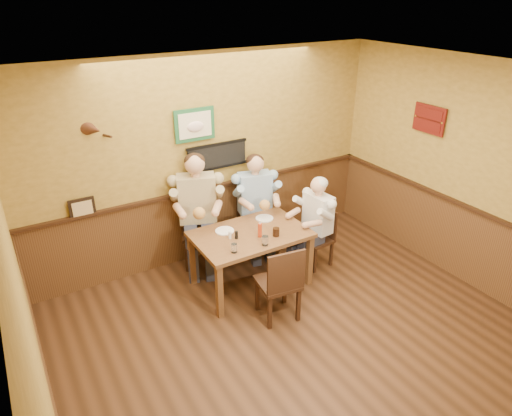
{
  "coord_description": "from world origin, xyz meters",
  "views": [
    {
      "loc": [
        -2.42,
        -2.76,
        3.5
      ],
      "look_at": [
        0.1,
        1.45,
        1.1
      ],
      "focal_mm": 32.0,
      "sensor_mm": 36.0,
      "label": 1
    }
  ],
  "objects_px": {
    "hot_sauce_bottle": "(260,229)",
    "pepper_shaker": "(236,235)",
    "diner_blue_polo": "(255,209)",
    "water_glass_left": "(234,248)",
    "chair_right_end": "(316,238)",
    "chair_near_side": "(278,281)",
    "water_glass_mid": "(265,241)",
    "chair_back_right": "(255,221)",
    "salt_shaker": "(230,235)",
    "diner_tan_shirt": "(198,216)",
    "cola_tumbler": "(276,232)",
    "diner_white_elder": "(317,227)",
    "dining_table": "(250,239)",
    "chair_back_left": "(199,231)"
  },
  "relations": [
    {
      "from": "chair_near_side",
      "to": "hot_sauce_bottle",
      "type": "height_order",
      "value": "chair_near_side"
    },
    {
      "from": "diner_blue_polo",
      "to": "hot_sauce_bottle",
      "type": "height_order",
      "value": "diner_blue_polo"
    },
    {
      "from": "chair_right_end",
      "to": "water_glass_left",
      "type": "bearing_deg",
      "value": -85.79
    },
    {
      "from": "chair_near_side",
      "to": "water_glass_mid",
      "type": "relative_size",
      "value": 8.3
    },
    {
      "from": "diner_blue_polo",
      "to": "pepper_shaker",
      "type": "relative_size",
      "value": 13.75
    },
    {
      "from": "cola_tumbler",
      "to": "pepper_shaker",
      "type": "height_order",
      "value": "cola_tumbler"
    },
    {
      "from": "diner_blue_polo",
      "to": "water_glass_mid",
      "type": "height_order",
      "value": "diner_blue_polo"
    },
    {
      "from": "diner_white_elder",
      "to": "cola_tumbler",
      "type": "relative_size",
      "value": 10.97
    },
    {
      "from": "diner_blue_polo",
      "to": "diner_white_elder",
      "type": "xyz_separation_m",
      "value": [
        0.51,
        -0.78,
        -0.07
      ]
    },
    {
      "from": "dining_table",
      "to": "diner_white_elder",
      "type": "xyz_separation_m",
      "value": [
        1.0,
        -0.06,
        -0.07
      ]
    },
    {
      "from": "chair_right_end",
      "to": "chair_near_side",
      "type": "relative_size",
      "value": 0.85
    },
    {
      "from": "diner_blue_polo",
      "to": "water_glass_left",
      "type": "height_order",
      "value": "diner_blue_polo"
    },
    {
      "from": "water_glass_mid",
      "to": "hot_sauce_bottle",
      "type": "xyz_separation_m",
      "value": [
        0.05,
        0.2,
        0.04
      ]
    },
    {
      "from": "dining_table",
      "to": "salt_shaker",
      "type": "bearing_deg",
      "value": 178.55
    },
    {
      "from": "water_glass_left",
      "to": "pepper_shaker",
      "type": "height_order",
      "value": "water_glass_left"
    },
    {
      "from": "water_glass_mid",
      "to": "hot_sauce_bottle",
      "type": "distance_m",
      "value": 0.21
    },
    {
      "from": "salt_shaker",
      "to": "water_glass_mid",
      "type": "bearing_deg",
      "value": -50.75
    },
    {
      "from": "diner_white_elder",
      "to": "hot_sauce_bottle",
      "type": "bearing_deg",
      "value": -90.79
    },
    {
      "from": "dining_table",
      "to": "chair_back_right",
      "type": "bearing_deg",
      "value": 55.73
    },
    {
      "from": "dining_table",
      "to": "hot_sauce_bottle",
      "type": "distance_m",
      "value": 0.24
    },
    {
      "from": "diner_white_elder",
      "to": "pepper_shaker",
      "type": "distance_m",
      "value": 1.23
    },
    {
      "from": "diner_tan_shirt",
      "to": "salt_shaker",
      "type": "xyz_separation_m",
      "value": [
        0.07,
        -0.79,
        0.08
      ]
    },
    {
      "from": "pepper_shaker",
      "to": "chair_near_side",
      "type": "bearing_deg",
      "value": -76.58
    },
    {
      "from": "water_glass_mid",
      "to": "cola_tumbler",
      "type": "relative_size",
      "value": 1.09
    },
    {
      "from": "diner_blue_polo",
      "to": "diner_white_elder",
      "type": "relative_size",
      "value": 1.13
    },
    {
      "from": "hot_sauce_bottle",
      "to": "pepper_shaker",
      "type": "bearing_deg",
      "value": 158.52
    },
    {
      "from": "water_glass_mid",
      "to": "diner_blue_polo",
      "type": "bearing_deg",
      "value": 65.32
    },
    {
      "from": "diner_tan_shirt",
      "to": "hot_sauce_bottle",
      "type": "xyz_separation_m",
      "value": [
        0.4,
        -0.93,
        0.13
      ]
    },
    {
      "from": "diner_blue_polo",
      "to": "hot_sauce_bottle",
      "type": "xyz_separation_m",
      "value": [
        -0.43,
        -0.85,
        0.19
      ]
    },
    {
      "from": "diner_blue_polo",
      "to": "water_glass_left",
      "type": "bearing_deg",
      "value": -117.11
    },
    {
      "from": "diner_tan_shirt",
      "to": "hot_sauce_bottle",
      "type": "height_order",
      "value": "diner_tan_shirt"
    },
    {
      "from": "diner_tan_shirt",
      "to": "diner_blue_polo",
      "type": "relative_size",
      "value": 1.09
    },
    {
      "from": "chair_near_side",
      "to": "pepper_shaker",
      "type": "xyz_separation_m",
      "value": [
        -0.16,
        0.68,
        0.32
      ]
    },
    {
      "from": "chair_near_side",
      "to": "diner_white_elder",
      "type": "xyz_separation_m",
      "value": [
        1.05,
        0.64,
        0.1
      ]
    },
    {
      "from": "water_glass_mid",
      "to": "pepper_shaker",
      "type": "distance_m",
      "value": 0.38
    },
    {
      "from": "chair_back_right",
      "to": "water_glass_mid",
      "type": "xyz_separation_m",
      "value": [
        -0.48,
        -1.05,
        0.35
      ]
    },
    {
      "from": "salt_shaker",
      "to": "cola_tumbler",
      "type": "bearing_deg",
      "value": -24.3
    },
    {
      "from": "chair_near_side",
      "to": "water_glass_mid",
      "type": "xyz_separation_m",
      "value": [
        0.06,
        0.37,
        0.33
      ]
    },
    {
      "from": "hot_sauce_bottle",
      "to": "diner_tan_shirt",
      "type": "bearing_deg",
      "value": 113.27
    },
    {
      "from": "diner_tan_shirt",
      "to": "pepper_shaker",
      "type": "height_order",
      "value": "diner_tan_shirt"
    },
    {
      "from": "water_glass_left",
      "to": "dining_table",
      "type": "bearing_deg",
      "value": 37.34
    },
    {
      "from": "diner_white_elder",
      "to": "water_glass_left",
      "type": "bearing_deg",
      "value": -85.79
    },
    {
      "from": "diner_white_elder",
      "to": "pepper_shaker",
      "type": "relative_size",
      "value": 12.19
    },
    {
      "from": "pepper_shaker",
      "to": "chair_right_end",
      "type": "bearing_deg",
      "value": -1.43
    },
    {
      "from": "water_glass_left",
      "to": "water_glass_mid",
      "type": "height_order",
      "value": "water_glass_mid"
    },
    {
      "from": "chair_back_left",
      "to": "water_glass_left",
      "type": "height_order",
      "value": "chair_back_left"
    },
    {
      "from": "chair_right_end",
      "to": "diner_blue_polo",
      "type": "xyz_separation_m",
      "value": [
        -0.51,
        0.78,
        0.25
      ]
    },
    {
      "from": "chair_back_right",
      "to": "salt_shaker",
      "type": "xyz_separation_m",
      "value": [
        -0.77,
        -0.7,
        0.33
      ]
    },
    {
      "from": "cola_tumbler",
      "to": "chair_right_end",
      "type": "bearing_deg",
      "value": 11.78
    },
    {
      "from": "diner_tan_shirt",
      "to": "water_glass_left",
      "type": "relative_size",
      "value": 13.42
    }
  ]
}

